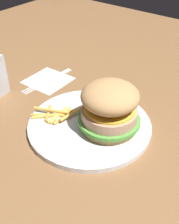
% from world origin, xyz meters
% --- Properties ---
extents(ground_plane, '(1.60, 1.60, 0.00)m').
position_xyz_m(ground_plane, '(0.00, 0.00, 0.00)').
color(ground_plane, brown).
extents(plate, '(0.27, 0.27, 0.01)m').
position_xyz_m(plate, '(0.01, -0.03, 0.01)').
color(plate, silver).
rests_on(plate, ground_plane).
extents(sandwich, '(0.13, 0.13, 0.11)m').
position_xyz_m(sandwich, '(0.02, -0.07, 0.06)').
color(sandwich, tan).
rests_on(sandwich, plate).
extents(fries_pile, '(0.10, 0.09, 0.01)m').
position_xyz_m(fries_pile, '(-0.02, 0.05, 0.02)').
color(fries_pile, gold).
rests_on(fries_pile, plate).
extents(napkin, '(0.11, 0.11, 0.00)m').
position_xyz_m(napkin, '(0.10, 0.19, 0.00)').
color(napkin, white).
rests_on(napkin, ground_plane).
extents(fork, '(0.17, 0.03, 0.00)m').
position_xyz_m(fork, '(0.10, 0.19, 0.00)').
color(fork, silver).
rests_on(fork, napkin).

